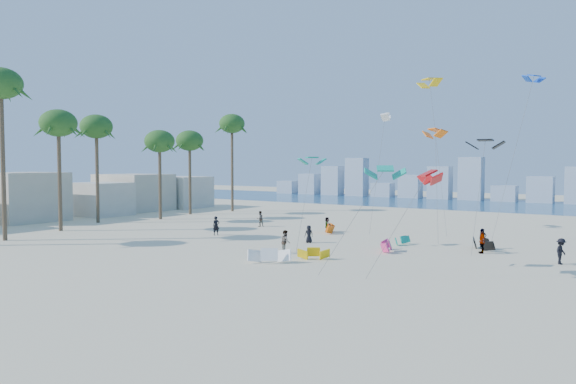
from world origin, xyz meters
The scene contains 10 objects.
ground centered at (0.00, 0.00, 0.00)m, with size 220.00×220.00×0.00m, color beige.
ocean centered at (0.00, 72.00, 0.01)m, with size 220.00×220.00×0.00m, color navy.
kitesurfer_near centered at (-5.32, 15.63, 0.93)m, with size 0.68×0.45×1.87m, color black.
kitesurfer_mid centered at (6.32, 10.77, 0.91)m, with size 0.88×0.69×1.82m, color gray.
kitesurfers_far centered at (11.53, 20.42, 0.87)m, with size 31.96×8.45×1.92m.
grounded_kites centered at (10.48, 15.59, 0.43)m, with size 18.49×19.76×0.98m.
flying_kites centered at (14.98, 22.78, 10.94)m, with size 28.03×27.30×16.27m.
palm_row centered at (-21.72, 16.11, 11.58)m, with size 9.40×44.80×15.75m.
beachfront_buildings centered at (-33.69, 20.82, 2.67)m, with size 11.50×43.00×6.00m.
distant_skyline centered at (-1.19, 82.00, 3.09)m, with size 85.00×3.00×8.40m.
Camera 1 is at (29.60, -23.12, 6.98)m, focal length 32.87 mm.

